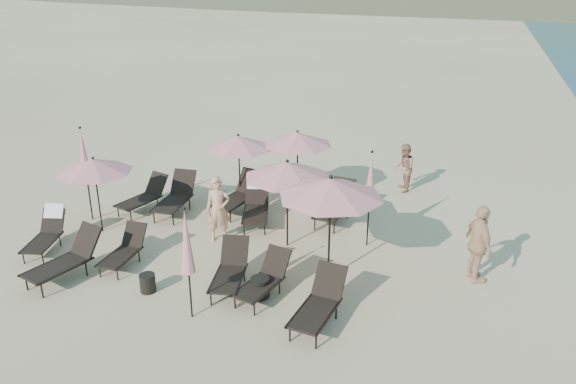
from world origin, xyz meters
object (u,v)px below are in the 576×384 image
(umbrella_open_2, at_px, (331,188))
(umbrella_open_1, at_px, (287,170))
(lounger_0, at_px, (47,232))
(lounger_2, at_px, (124,250))
(umbrella_open_0, at_px, (94,166))
(umbrella_closed_1, at_px, (370,180))
(lounger_10, at_px, (335,204))
(lounger_7, at_px, (176,196))
(lounger_3, at_px, (230,269))
(umbrella_open_4, at_px, (298,139))
(lounger_4, at_px, (264,279))
(umbrella_closed_2, at_px, (84,156))
(lounger_9, at_px, (256,203))
(beachgoer_c, at_px, (479,244))
(lounger_6, at_px, (144,196))
(umbrella_open_3, at_px, (238,142))
(lounger_1, at_px, (66,258))
(lounger_5, at_px, (319,303))
(side_table_1, at_px, (260,287))
(side_table_0, at_px, (148,283))
(lounger_8, at_px, (239,194))
(beachgoer_b, at_px, (404,168))
(umbrella_closed_0, at_px, (187,242))
(beachgoer_a, at_px, (218,209))

(umbrella_open_2, bearing_deg, umbrella_open_1, 138.44)
(lounger_0, xyz_separation_m, umbrella_open_1, (5.71, 2.06, 1.59))
(lounger_2, distance_m, umbrella_open_0, 2.62)
(lounger_0, xyz_separation_m, umbrella_closed_1, (7.65, 2.71, 1.31))
(lounger_10, bearing_deg, lounger_7, -162.19)
(lounger_3, bearing_deg, lounger_2, 165.92)
(lounger_7, distance_m, lounger_10, 4.62)
(lounger_10, distance_m, umbrella_open_4, 2.31)
(lounger_4, distance_m, umbrella_closed_2, 6.60)
(umbrella_open_4, height_order, umbrella_closed_1, umbrella_closed_1)
(lounger_10, bearing_deg, umbrella_open_1, -106.37)
(lounger_9, distance_m, beachgoer_c, 6.11)
(lounger_2, relative_size, lounger_6, 0.84)
(lounger_4, bearing_deg, umbrella_open_3, 131.46)
(lounger_1, bearing_deg, lounger_5, 16.96)
(side_table_1, bearing_deg, lounger_7, 138.48)
(lounger_0, relative_size, lounger_2, 1.11)
(umbrella_open_4, bearing_deg, side_table_1, -81.28)
(umbrella_open_0, bearing_deg, lounger_5, -18.54)
(umbrella_open_1, height_order, side_table_0, umbrella_open_1)
(lounger_8, relative_size, side_table_0, 4.62)
(umbrella_open_3, distance_m, beachgoer_b, 5.32)
(beachgoer_b, bearing_deg, umbrella_closed_0, -36.75)
(lounger_0, height_order, side_table_0, lounger_0)
(lounger_7, xyz_separation_m, lounger_10, (4.53, 0.90, -0.02))
(side_table_1, bearing_deg, umbrella_open_3, 117.27)
(beachgoer_b, bearing_deg, beachgoer_a, -55.38)
(lounger_0, height_order, umbrella_open_1, umbrella_open_1)
(side_table_0, bearing_deg, umbrella_closed_1, 41.57)
(lounger_0, distance_m, umbrella_open_2, 7.37)
(lounger_1, height_order, umbrella_open_1, umbrella_open_1)
(beachgoer_b, bearing_deg, lounger_10, -44.09)
(lounger_2, distance_m, side_table_1, 3.59)
(umbrella_open_3, height_order, umbrella_closed_2, umbrella_closed_2)
(umbrella_open_0, xyz_separation_m, umbrella_closed_2, (-0.74, 0.58, 0.01))
(lounger_5, distance_m, umbrella_closed_2, 8.07)
(lounger_9, height_order, umbrella_open_0, umbrella_open_0)
(umbrella_open_2, relative_size, beachgoer_c, 1.37)
(lounger_0, xyz_separation_m, lounger_2, (2.33, -0.11, -0.07))
(lounger_7, relative_size, lounger_9, 0.98)
(lounger_6, bearing_deg, beachgoer_a, -5.81)
(umbrella_closed_1, bearing_deg, umbrella_closed_0, -123.30)
(side_table_0, relative_size, beachgoer_b, 0.27)
(lounger_0, xyz_separation_m, beachgoer_a, (3.92, 1.80, 0.40))
(umbrella_open_3, xyz_separation_m, umbrella_closed_0, (1.35, -5.82, -0.22))
(lounger_2, distance_m, umbrella_closed_1, 6.18)
(lounger_6, height_order, lounger_7, lounger_7)
(lounger_7, xyz_separation_m, side_table_0, (1.49, -4.04, -0.29))
(lounger_5, height_order, lounger_6, lounger_5)
(lounger_10, relative_size, beachgoer_c, 1.01)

